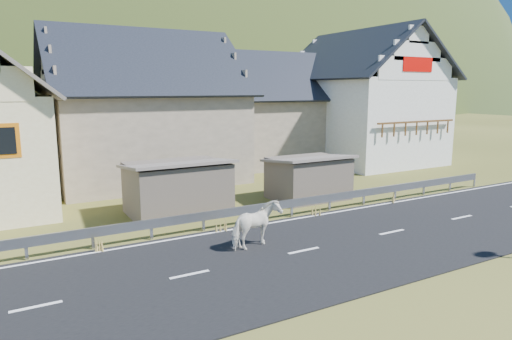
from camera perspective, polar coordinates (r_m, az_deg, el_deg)
ground at (r=15.36m, az=5.97°, el=-10.13°), size 160.00×160.00×0.00m
road at (r=15.35m, az=5.97°, el=-10.06°), size 60.00×7.00×0.04m
lane_markings at (r=15.34m, az=5.97°, el=-9.97°), size 60.00×6.60×0.01m
guardrail at (r=18.17m, az=-0.75°, el=-5.00°), size 28.10×0.09×0.75m
shed_left at (r=19.75m, az=-9.81°, el=-2.30°), size 4.30×3.30×2.40m
shed_right at (r=22.33m, az=6.55°, el=-1.04°), size 3.80×2.90×2.20m
house_stone_a at (r=27.72m, az=-14.07°, el=8.46°), size 10.80×9.80×8.90m
house_stone_b at (r=33.59m, az=1.83°, el=8.32°), size 9.80×8.80×8.10m
house_white at (r=34.76m, az=13.09°, el=9.49°), size 8.80×10.80×9.70m
mountain at (r=193.83m, az=-25.19°, el=1.70°), size 440.00×280.00×260.00m
horse at (r=15.37m, az=0.03°, el=-6.88°), size 1.28×1.97×1.54m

